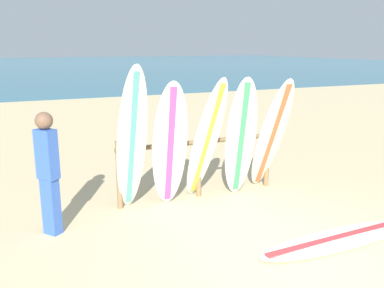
{
  "coord_description": "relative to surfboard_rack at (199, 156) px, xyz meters",
  "views": [
    {
      "loc": [
        -3.01,
        -3.53,
        2.64
      ],
      "look_at": [
        -0.1,
        3.15,
        0.9
      ],
      "focal_mm": 38.52,
      "sensor_mm": 36.0,
      "label": 1
    }
  ],
  "objects": [
    {
      "name": "ground_plane",
      "position": [
        0.1,
        -2.85,
        -0.75
      ],
      "size": [
        120.0,
        120.0,
        0.0
      ],
      "primitive_type": "plane",
      "color": "#D3BC8C"
    },
    {
      "name": "ocean_water",
      "position": [
        0.1,
        55.15,
        -0.74
      ],
      "size": [
        120.0,
        80.0,
        0.01
      ],
      "primitive_type": "cube",
      "color": "teal",
      "rests_on": "ground"
    },
    {
      "name": "surfboard_rack",
      "position": [
        0.0,
        0.0,
        0.0
      ],
      "size": [
        2.97,
        0.09,
        1.15
      ],
      "color": "olive",
      "rests_on": "ground"
    },
    {
      "name": "surfboard_leaning_far_left",
      "position": [
        -1.3,
        -0.38,
        0.46
      ],
      "size": [
        0.49,
        0.97,
        2.42
      ],
      "color": "silver",
      "rests_on": "ground"
    },
    {
      "name": "surfboard_leaning_left",
      "position": [
        -0.66,
        -0.33,
        0.33
      ],
      "size": [
        0.64,
        0.68,
        2.14
      ],
      "color": "white",
      "rests_on": "ground"
    },
    {
      "name": "surfboard_leaning_center_left",
      "position": [
        -0.04,
        -0.36,
        0.35
      ],
      "size": [
        0.59,
        1.11,
        2.2
      ],
      "color": "white",
      "rests_on": "ground"
    },
    {
      "name": "surfboard_leaning_center",
      "position": [
        0.65,
        -0.33,
        0.33
      ],
      "size": [
        0.63,
        0.63,
        2.16
      ],
      "color": "silver",
      "rests_on": "ground"
    },
    {
      "name": "surfboard_leaning_center_right",
      "position": [
        1.27,
        -0.34,
        0.32
      ],
      "size": [
        0.56,
        1.06,
        2.14
      ],
      "color": "beige",
      "rests_on": "ground"
    },
    {
      "name": "surfboard_lying_on_sand",
      "position": [
        1.04,
        -2.39,
        -0.71
      ],
      "size": [
        2.63,
        0.69,
        0.08
      ],
      "color": "white",
      "rests_on": "ground"
    },
    {
      "name": "beachgoer_standing",
      "position": [
        -2.56,
        -0.54,
        0.23
      ],
      "size": [
        0.32,
        0.34,
        1.77
      ],
      "color": "#3359B2",
      "rests_on": "ground"
    }
  ]
}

